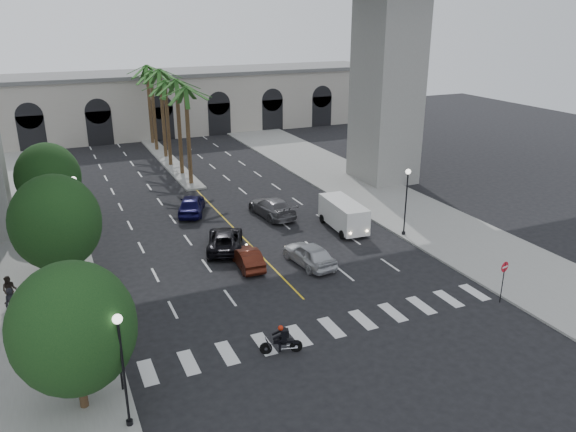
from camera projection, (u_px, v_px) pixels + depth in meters
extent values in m
plane|color=black|center=(319.00, 315.00, 32.03)|extent=(140.00, 140.00, 0.00)
cube|color=gray|center=(30.00, 259.00, 39.10)|extent=(8.00, 100.00, 0.15)
cube|color=gray|center=(391.00, 203.00, 50.63)|extent=(8.00, 100.00, 0.15)
cube|color=gray|center=(169.00, 161.00, 64.57)|extent=(2.00, 24.00, 0.20)
cube|color=#BDB5A9|center=(139.00, 106.00, 77.81)|extent=(70.00, 10.00, 8.00)
cube|color=slate|center=(136.00, 74.00, 76.35)|extent=(71.00, 10.50, 0.50)
cube|color=gray|center=(387.00, 76.00, 54.43)|extent=(5.00, 6.00, 20.80)
cylinder|color=#47331E|center=(188.00, 138.00, 54.41)|extent=(0.40, 0.40, 9.50)
cylinder|color=#47331E|center=(179.00, 129.00, 57.82)|extent=(0.40, 0.40, 9.80)
cylinder|color=#47331E|center=(168.00, 125.00, 61.22)|extent=(0.40, 0.40, 9.30)
cylinder|color=#47331E|center=(163.00, 115.00, 64.65)|extent=(0.40, 0.40, 10.10)
cylinder|color=#47331E|center=(154.00, 112.00, 68.07)|extent=(0.40, 0.40, 9.60)
cylinder|color=#47331E|center=(150.00, 106.00, 71.56)|extent=(0.40, 0.40, 9.90)
cylinder|color=#382616|center=(82.00, 386.00, 24.07)|extent=(0.36, 0.36, 2.34)
ellipsoid|color=black|center=(73.00, 328.00, 23.09)|extent=(5.20, 5.20, 5.72)
cylinder|color=#382616|center=(62.00, 267.00, 35.19)|extent=(0.36, 0.36, 2.45)
ellipsoid|color=black|center=(56.00, 222.00, 34.17)|extent=(5.44, 5.44, 5.98)
cylinder|color=#382616|center=(53.00, 210.00, 45.51)|extent=(0.36, 0.36, 2.27)
ellipsoid|color=black|center=(48.00, 177.00, 44.56)|extent=(5.04, 5.04, 5.54)
cylinder|color=black|center=(130.00, 424.00, 23.31)|extent=(0.28, 0.28, 0.36)
cylinder|color=black|center=(124.00, 375.00, 22.48)|extent=(0.11, 0.11, 5.00)
sphere|color=white|center=(117.00, 319.00, 21.60)|extent=(0.40, 0.40, 0.40)
cylinder|color=black|center=(82.00, 244.00, 41.31)|extent=(0.28, 0.28, 0.36)
cylinder|color=black|center=(78.00, 213.00, 40.48)|extent=(0.11, 0.11, 5.00)
sphere|color=white|center=(74.00, 179.00, 39.60)|extent=(0.40, 0.40, 0.40)
cylinder|color=black|center=(403.00, 234.00, 43.21)|extent=(0.28, 0.28, 0.36)
cylinder|color=black|center=(406.00, 204.00, 42.38)|extent=(0.11, 0.11, 5.00)
sphere|color=white|center=(408.00, 172.00, 41.50)|extent=(0.40, 0.40, 0.40)
cylinder|color=black|center=(119.00, 359.00, 24.95)|extent=(0.10, 0.10, 3.50)
cube|color=black|center=(116.00, 330.00, 24.43)|extent=(0.25, 0.18, 0.80)
cylinder|color=black|center=(107.00, 317.00, 28.38)|extent=(0.10, 0.10, 3.50)
cube|color=black|center=(104.00, 291.00, 27.86)|extent=(0.25, 0.18, 0.80)
cylinder|color=black|center=(266.00, 348.00, 28.27)|extent=(0.65, 0.29, 0.65)
cylinder|color=black|center=(296.00, 346.00, 28.46)|extent=(0.65, 0.29, 0.65)
cube|color=silver|center=(282.00, 346.00, 28.34)|extent=(0.50, 0.41, 0.28)
cube|color=black|center=(279.00, 341.00, 28.22)|extent=(0.64, 0.39, 0.22)
cube|color=black|center=(289.00, 341.00, 28.29)|extent=(0.54, 0.38, 0.13)
cylinder|color=black|center=(270.00, 337.00, 28.08)|extent=(0.20, 0.58, 0.03)
cube|color=black|center=(284.00, 334.00, 28.12)|extent=(0.38, 0.47, 0.56)
cube|color=black|center=(287.00, 333.00, 28.13)|extent=(0.24, 0.35, 0.41)
sphere|color=#AA1F0B|center=(281.00, 328.00, 27.98)|extent=(0.28, 0.28, 0.28)
imported|color=silver|center=(310.00, 254.00, 38.11)|extent=(2.40, 4.84, 1.59)
imported|color=#45180D|center=(247.00, 258.00, 37.84)|extent=(1.66, 4.15, 1.34)
imported|color=black|center=(225.00, 240.00, 40.64)|extent=(4.13, 5.82, 1.47)
imported|color=#5C5B5F|center=(272.00, 207.00, 47.19)|extent=(2.85, 5.78, 1.62)
imported|color=#100E43|center=(191.00, 204.00, 47.78)|extent=(3.62, 5.32, 1.68)
cube|color=white|center=(343.00, 214.00, 44.23)|extent=(2.33, 5.47, 1.98)
cube|color=black|center=(358.00, 221.00, 41.92)|extent=(1.84, 0.37, 0.84)
cylinder|color=black|center=(343.00, 235.00, 42.59)|extent=(0.32, 0.71, 0.69)
cylinder|color=black|center=(365.00, 232.00, 43.21)|extent=(0.32, 0.71, 0.69)
cylinder|color=black|center=(323.00, 219.00, 45.91)|extent=(0.32, 0.71, 0.69)
cylinder|color=black|center=(343.00, 216.00, 46.52)|extent=(0.32, 0.71, 0.69)
imported|color=black|center=(12.00, 305.00, 30.86)|extent=(0.78, 0.59, 1.95)
imported|color=black|center=(10.00, 290.00, 32.68)|extent=(0.99, 0.86, 1.74)
cylinder|color=black|center=(503.00, 283.00, 32.96)|extent=(0.06, 0.06, 2.59)
cylinder|color=red|center=(505.00, 267.00, 32.61)|extent=(0.64, 0.16, 0.65)
cube|color=silver|center=(505.00, 267.00, 32.61)|extent=(0.49, 0.12, 0.11)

